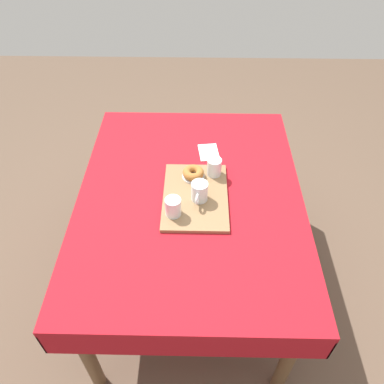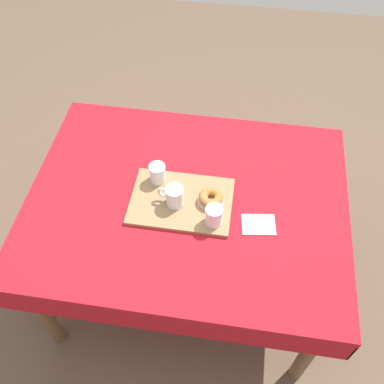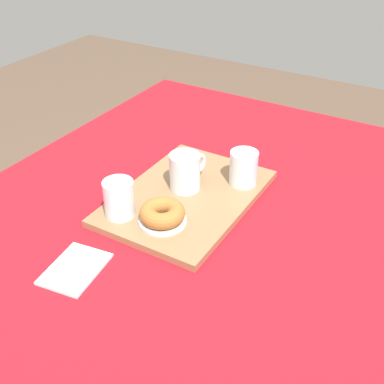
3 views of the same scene
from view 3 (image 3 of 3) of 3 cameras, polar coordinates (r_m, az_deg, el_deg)
name	(u,v)px [view 3 (image 3 of 3)]	position (r m, az deg, el deg)	size (l,w,h in m)	color
dining_table	(191,235)	(1.26, -0.10, -4.99)	(1.40, 1.08, 0.73)	#A8141E
serving_tray	(187,197)	(1.23, -0.62, -0.62)	(0.44, 0.30, 0.02)	olive
tea_mug_left	(185,173)	(1.23, -0.78, 2.27)	(0.12, 0.08, 0.10)	white
water_glass_near	(119,200)	(1.15, -8.44, -0.97)	(0.07, 0.07, 0.09)	white
water_glass_far	(243,169)	(1.26, 6.00, 2.64)	(0.07, 0.07, 0.09)	white
donut_plate_left	(163,221)	(1.13, -3.43, -3.39)	(0.11, 0.11, 0.01)	silver
sugar_donut_left	(162,213)	(1.12, -3.47, -2.44)	(0.11, 0.11, 0.04)	#A3662D
paper_napkin	(75,269)	(1.06, -13.42, -8.67)	(0.14, 0.10, 0.01)	white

